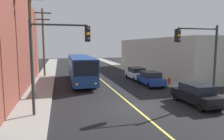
# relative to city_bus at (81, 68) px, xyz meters

# --- Properties ---
(ground_plane) EXTENTS (120.00, 120.00, 0.00)m
(ground_plane) POSITION_rel_city_bus_xyz_m (2.80, -11.67, -1.82)
(ground_plane) COLOR black
(sidewalk_left) EXTENTS (2.50, 90.00, 0.15)m
(sidewalk_left) POSITION_rel_city_bus_xyz_m (-4.45, -1.67, -1.74)
(sidewalk_left) COLOR gray
(sidewalk_left) RESTS_ON ground
(sidewalk_right) EXTENTS (2.50, 90.00, 0.15)m
(sidewalk_right) POSITION_rel_city_bus_xyz_m (10.05, -1.67, -1.74)
(sidewalk_right) COLOR gray
(sidewalk_right) RESTS_ON ground
(lane_stripe_center) EXTENTS (0.16, 60.00, 0.01)m
(lane_stripe_center) POSITION_rel_city_bus_xyz_m (2.80, 3.33, -1.81)
(lane_stripe_center) COLOR #D8CC4C
(lane_stripe_center) RESTS_ON ground
(building_right_warehouse) EXTENTS (12.00, 26.47, 5.63)m
(building_right_warehouse) POSITION_rel_city_bus_xyz_m (17.29, 6.69, 0.99)
(building_right_warehouse) COLOR #B2B2A8
(building_right_warehouse) RESTS_ON ground
(city_bus) EXTENTS (2.67, 12.18, 3.20)m
(city_bus) POSITION_rel_city_bus_xyz_m (0.00, 0.00, 0.00)
(city_bus) COLOR navy
(city_bus) RESTS_ON ground
(parked_car_black) EXTENTS (1.88, 4.43, 1.62)m
(parked_car_black) POSITION_rel_city_bus_xyz_m (7.64, -11.94, -0.98)
(parked_car_black) COLOR black
(parked_car_black) RESTS_ON ground
(parked_car_blue) EXTENTS (1.91, 4.44, 1.62)m
(parked_car_blue) POSITION_rel_city_bus_xyz_m (7.46, -4.09, -0.98)
(parked_car_blue) COLOR navy
(parked_car_blue) RESTS_ON ground
(parked_car_white) EXTENTS (1.83, 4.41, 1.62)m
(parked_car_white) POSITION_rel_city_bus_xyz_m (7.41, 0.27, -0.98)
(parked_car_white) COLOR silver
(parked_car_white) RESTS_ON ground
(utility_pole_near) EXTENTS (2.40, 0.28, 9.63)m
(utility_pole_near) POSITION_rel_city_bus_xyz_m (-4.66, -7.24, 3.64)
(utility_pole_near) COLOR brown
(utility_pole_near) RESTS_ON sidewalk_left
(utility_pole_mid) EXTENTS (2.40, 0.28, 9.49)m
(utility_pole_mid) POSITION_rel_city_bus_xyz_m (-4.62, 5.61, 3.57)
(utility_pole_mid) COLOR brown
(utility_pole_mid) RESTS_ON sidewalk_left
(traffic_signal_left_corner) EXTENTS (3.75, 0.48, 6.00)m
(traffic_signal_left_corner) POSITION_rel_city_bus_xyz_m (-2.61, -11.74, 2.49)
(traffic_signal_left_corner) COLOR #2D2D33
(traffic_signal_left_corner) RESTS_ON sidewalk_left
(traffic_signal_right_corner) EXTENTS (3.75, 0.48, 6.00)m
(traffic_signal_right_corner) POSITION_rel_city_bus_xyz_m (8.21, -11.26, 2.49)
(traffic_signal_right_corner) COLOR #2D2D33
(traffic_signal_right_corner) RESTS_ON sidewalk_right
(fire_hydrant) EXTENTS (0.44, 0.26, 0.84)m
(fire_hydrant) POSITION_rel_city_bus_xyz_m (9.65, -4.39, -1.23)
(fire_hydrant) COLOR red
(fire_hydrant) RESTS_ON sidewalk_right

